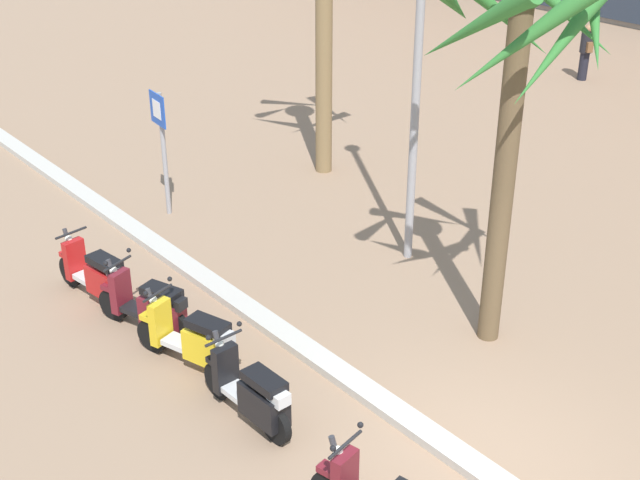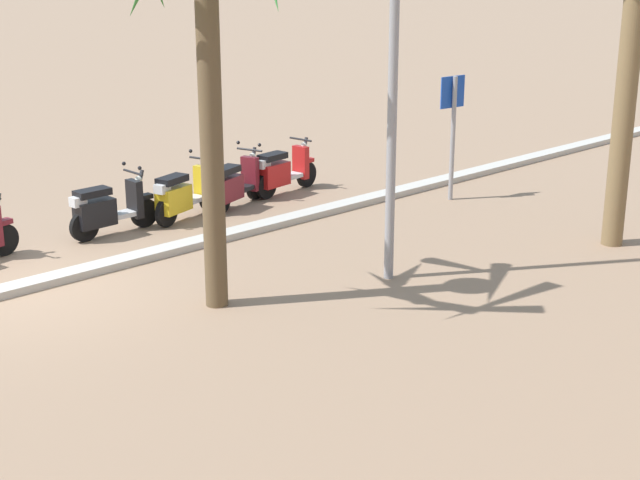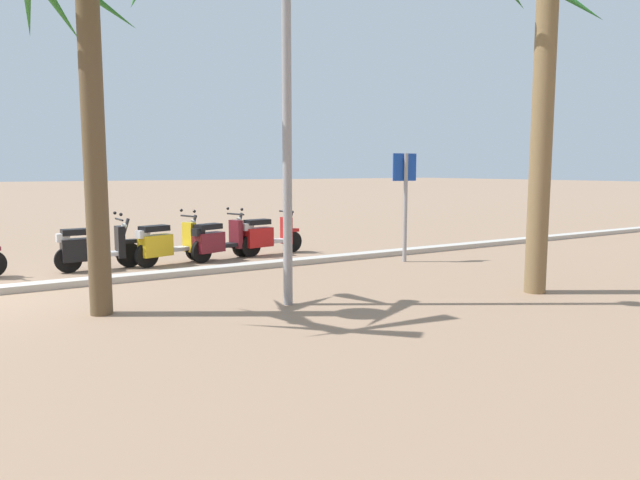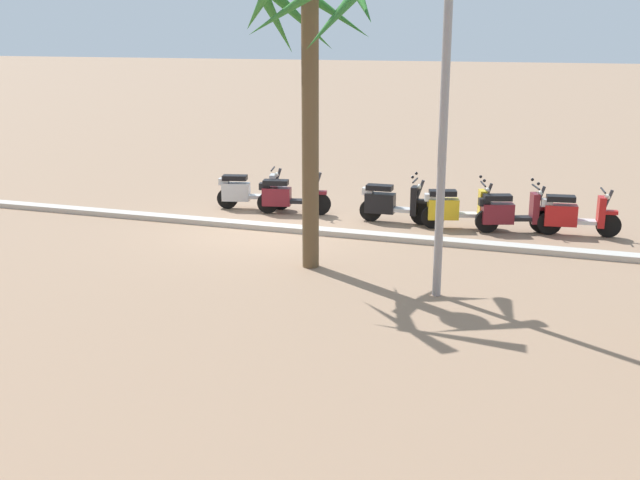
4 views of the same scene
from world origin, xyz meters
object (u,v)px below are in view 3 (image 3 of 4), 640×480
at_px(crossing_sign, 405,194).
at_px(scooter_maroon_mid_rear, 218,240).
at_px(scooter_black_last_in_row, 92,248).
at_px(palm_tree_mid_walkway, 86,7).
at_px(palm_tree_by_mall_entrance, 547,20).
at_px(scooter_red_tail_end, 267,236).
at_px(scooter_yellow_far_back, 166,243).

bearing_deg(crossing_sign, scooter_maroon_mid_rear, -34.17).
height_order(scooter_black_last_in_row, palm_tree_mid_walkway, palm_tree_mid_walkway).
height_order(scooter_black_last_in_row, crossing_sign, crossing_sign).
bearing_deg(palm_tree_by_mall_entrance, scooter_black_last_in_row, -45.89).
relative_size(scooter_red_tail_end, palm_tree_by_mall_entrance, 0.29).
relative_size(scooter_yellow_far_back, palm_tree_by_mall_entrance, 0.29).
relative_size(scooter_maroon_mid_rear, palm_tree_by_mall_entrance, 0.28).
distance_m(crossing_sign, palm_tree_mid_walkway, 7.43).
bearing_deg(scooter_black_last_in_row, scooter_red_tail_end, -178.41).
xyz_separation_m(scooter_black_last_in_row, palm_tree_mid_walkway, (0.62, 3.86, 3.75)).
distance_m(scooter_red_tail_end, palm_tree_by_mall_entrance, 7.62).
relative_size(crossing_sign, palm_tree_by_mall_entrance, 0.40).
xyz_separation_m(scooter_black_last_in_row, palm_tree_by_mall_entrance, (-5.92, 6.11, 3.95)).
height_order(scooter_maroon_mid_rear, palm_tree_by_mall_entrance, palm_tree_by_mall_entrance).
bearing_deg(scooter_black_last_in_row, crossing_sign, 158.49).
relative_size(scooter_black_last_in_row, palm_tree_mid_walkway, 0.31).
bearing_deg(palm_tree_mid_walkway, scooter_yellow_far_back, -119.27).
xyz_separation_m(palm_tree_by_mall_entrance, palm_tree_mid_walkway, (6.54, -2.25, -0.20)).
xyz_separation_m(scooter_maroon_mid_rear, scooter_black_last_in_row, (2.68, -0.07, 0.01)).
bearing_deg(palm_tree_mid_walkway, crossing_sign, -168.06).
height_order(scooter_red_tail_end, palm_tree_by_mall_entrance, palm_tree_by_mall_entrance).
distance_m(scooter_red_tail_end, scooter_yellow_far_back, 2.52).
relative_size(scooter_maroon_mid_rear, scooter_yellow_far_back, 0.96).
bearing_deg(scooter_yellow_far_back, palm_tree_mid_walkway, 60.73).
distance_m(scooter_yellow_far_back, crossing_sign, 5.32).
distance_m(scooter_maroon_mid_rear, palm_tree_by_mall_entrance, 7.92).
relative_size(scooter_yellow_far_back, scooter_black_last_in_row, 1.01).
bearing_deg(scooter_maroon_mid_rear, scooter_red_tail_end, -172.40).
distance_m(scooter_black_last_in_row, crossing_sign, 6.70).
relative_size(scooter_yellow_far_back, palm_tree_mid_walkway, 0.32).
height_order(scooter_maroon_mid_rear, crossing_sign, crossing_sign).
xyz_separation_m(scooter_red_tail_end, palm_tree_by_mall_entrance, (-1.91, 6.22, 3.95)).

